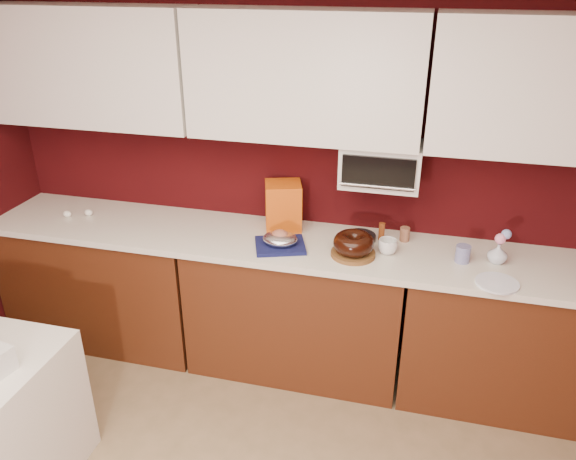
# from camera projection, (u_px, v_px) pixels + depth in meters

# --- Properties ---
(wall_back) EXTENTS (4.00, 0.02, 2.50)m
(wall_back) POSITION_uv_depth(u_px,v_px,m) (309.00, 170.00, 3.49)
(wall_back) COLOR #360709
(wall_back) RESTS_ON floor
(base_cabinet_left) EXTENTS (1.31, 0.58, 0.86)m
(base_cabinet_left) POSITION_uv_depth(u_px,v_px,m) (109.00, 281.00, 3.87)
(base_cabinet_left) COLOR #4E230F
(base_cabinet_left) RESTS_ON floor
(base_cabinet_center) EXTENTS (1.31, 0.58, 0.86)m
(base_cabinet_center) POSITION_uv_depth(u_px,v_px,m) (297.00, 308.00, 3.57)
(base_cabinet_center) COLOR #4E230F
(base_cabinet_center) RESTS_ON floor
(base_cabinet_right) EXTENTS (1.31, 0.58, 0.86)m
(base_cabinet_right) POSITION_uv_depth(u_px,v_px,m) (519.00, 339.00, 3.27)
(base_cabinet_right) COLOR #4E230F
(base_cabinet_right) RESTS_ON floor
(countertop) EXTENTS (4.00, 0.62, 0.04)m
(countertop) POSITION_uv_depth(u_px,v_px,m) (297.00, 245.00, 3.38)
(countertop) COLOR silver
(countertop) RESTS_ON base_cabinet_center
(upper_cabinet_left) EXTENTS (1.31, 0.33, 0.70)m
(upper_cabinet_left) POSITION_uv_depth(u_px,v_px,m) (90.00, 66.00, 3.39)
(upper_cabinet_left) COLOR white
(upper_cabinet_left) RESTS_ON wall_back
(upper_cabinet_center) EXTENTS (1.31, 0.33, 0.70)m
(upper_cabinet_center) POSITION_uv_depth(u_px,v_px,m) (305.00, 76.00, 3.09)
(upper_cabinet_center) COLOR white
(upper_cabinet_center) RESTS_ON wall_back
(upper_cabinet_right) EXTENTS (1.31, 0.33, 0.70)m
(upper_cabinet_right) POSITION_uv_depth(u_px,v_px,m) (566.00, 88.00, 2.79)
(upper_cabinet_right) COLOR white
(upper_cabinet_right) RESTS_ON wall_back
(toaster_oven) EXTENTS (0.45, 0.30, 0.25)m
(toaster_oven) POSITION_uv_depth(u_px,v_px,m) (381.00, 164.00, 3.21)
(toaster_oven) COLOR white
(toaster_oven) RESTS_ON upper_cabinet_center
(toaster_oven_door) EXTENTS (0.40, 0.02, 0.18)m
(toaster_oven_door) POSITION_uv_depth(u_px,v_px,m) (378.00, 173.00, 3.07)
(toaster_oven_door) COLOR black
(toaster_oven_door) RESTS_ON toaster_oven
(toaster_oven_handle) EXTENTS (0.42, 0.02, 0.02)m
(toaster_oven_handle) POSITION_uv_depth(u_px,v_px,m) (377.00, 187.00, 3.09)
(toaster_oven_handle) COLOR silver
(toaster_oven_handle) RESTS_ON toaster_oven
(cake_base) EXTENTS (0.33, 0.33, 0.02)m
(cake_base) POSITION_uv_depth(u_px,v_px,m) (353.00, 254.00, 3.21)
(cake_base) COLOR brown
(cake_base) RESTS_ON countertop
(bundt_cake) EXTENTS (0.26, 0.26, 0.10)m
(bundt_cake) POSITION_uv_depth(u_px,v_px,m) (354.00, 243.00, 3.18)
(bundt_cake) COLOR black
(bundt_cake) RESTS_ON cake_base
(navy_towel) EXTENTS (0.35, 0.33, 0.02)m
(navy_towel) POSITION_uv_depth(u_px,v_px,m) (280.00, 245.00, 3.30)
(navy_towel) COLOR #131749
(navy_towel) RESTS_ON countertop
(foil_ham_nest) EXTENTS (0.21, 0.18, 0.08)m
(foil_ham_nest) POSITION_uv_depth(u_px,v_px,m) (280.00, 239.00, 3.28)
(foil_ham_nest) COLOR white
(foil_ham_nest) RESTS_ON navy_towel
(roasted_ham) EXTENTS (0.11, 0.10, 0.06)m
(roasted_ham) POSITION_uv_depth(u_px,v_px,m) (280.00, 235.00, 3.27)
(roasted_ham) COLOR #B06750
(roasted_ham) RESTS_ON foil_ham_nest
(pandoro_box) EXTENTS (0.27, 0.26, 0.30)m
(pandoro_box) POSITION_uv_depth(u_px,v_px,m) (283.00, 206.00, 3.49)
(pandoro_box) COLOR #BD310C
(pandoro_box) RESTS_ON countertop
(dark_pan) EXTENTS (0.24, 0.24, 0.03)m
(dark_pan) POSITION_uv_depth(u_px,v_px,m) (360.00, 237.00, 3.39)
(dark_pan) COLOR black
(dark_pan) RESTS_ON countertop
(coffee_mug) EXTENTS (0.12, 0.12, 0.11)m
(coffee_mug) POSITION_uv_depth(u_px,v_px,m) (388.00, 245.00, 3.21)
(coffee_mug) COLOR white
(coffee_mug) RESTS_ON countertop
(blue_jar) EXTENTS (0.09, 0.09, 0.10)m
(blue_jar) POSITION_uv_depth(u_px,v_px,m) (463.00, 254.00, 3.13)
(blue_jar) COLOR navy
(blue_jar) RESTS_ON countertop
(flower_vase) EXTENTS (0.09, 0.09, 0.13)m
(flower_vase) POSITION_uv_depth(u_px,v_px,m) (498.00, 252.00, 3.11)
(flower_vase) COLOR silver
(flower_vase) RESTS_ON countertop
(flower_pink) EXTENTS (0.06, 0.06, 0.06)m
(flower_pink) POSITION_uv_depth(u_px,v_px,m) (500.00, 239.00, 3.07)
(flower_pink) COLOR pink
(flower_pink) RESTS_ON flower_vase
(flower_blue) EXTENTS (0.06, 0.06, 0.06)m
(flower_blue) POSITION_uv_depth(u_px,v_px,m) (506.00, 234.00, 3.07)
(flower_blue) COLOR #889BDA
(flower_blue) RESTS_ON flower_vase
(china_plate) EXTENTS (0.26, 0.26, 0.01)m
(china_plate) POSITION_uv_depth(u_px,v_px,m) (497.00, 283.00, 2.92)
(china_plate) COLOR white
(china_plate) RESTS_ON countertop
(amber_bottle) EXTENTS (0.04, 0.04, 0.11)m
(amber_bottle) POSITION_uv_depth(u_px,v_px,m) (382.00, 231.00, 3.37)
(amber_bottle) COLOR brown
(amber_bottle) RESTS_ON countertop
(paper_cup) EXTENTS (0.06, 0.06, 0.09)m
(paper_cup) POSITION_uv_depth(u_px,v_px,m) (405.00, 234.00, 3.36)
(paper_cup) COLOR brown
(paper_cup) RESTS_ON countertop
(egg_left) EXTENTS (0.06, 0.06, 0.04)m
(egg_left) POSITION_uv_depth(u_px,v_px,m) (67.00, 214.00, 3.69)
(egg_left) COLOR white
(egg_left) RESTS_ON countertop
(egg_right) EXTENTS (0.06, 0.05, 0.04)m
(egg_right) POSITION_uv_depth(u_px,v_px,m) (89.00, 213.00, 3.71)
(egg_right) COLOR white
(egg_right) RESTS_ON countertop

